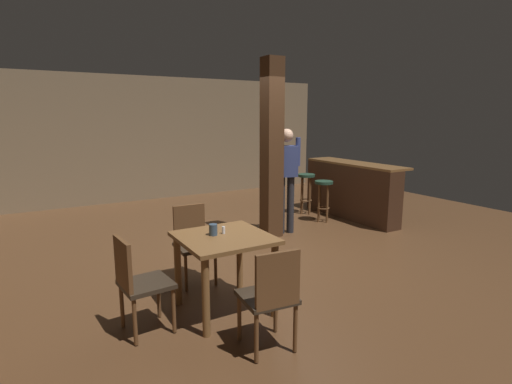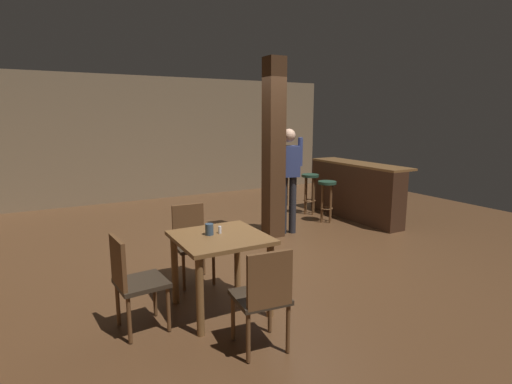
{
  "view_description": "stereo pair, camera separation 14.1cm",
  "coord_description": "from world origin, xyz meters",
  "px_view_note": "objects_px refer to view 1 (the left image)",
  "views": [
    {
      "loc": [
        -3.03,
        -4.69,
        1.92
      ],
      "look_at": [
        -0.41,
        -0.22,
        0.93
      ],
      "focal_mm": 28.0,
      "sensor_mm": 36.0,
      "label": 1
    },
    {
      "loc": [
        -2.91,
        -4.76,
        1.92
      ],
      "look_at": [
        -0.41,
        -0.22,
        0.93
      ],
      "focal_mm": 28.0,
      "sensor_mm": 36.0,
      "label": 2
    }
  ],
  "objects_px": {
    "chair_north": "(193,240)",
    "bar_stool_mid": "(306,184)",
    "standing_person": "(286,173)",
    "salt_shaker": "(224,230)",
    "bar_counter": "(351,190)",
    "bar_stool_near": "(324,192)",
    "chair_west": "(137,280)",
    "chair_south": "(271,294)",
    "napkin_cup": "(213,230)",
    "dining_table": "(224,250)",
    "bar_stool_far": "(279,182)"
  },
  "relations": [
    {
      "from": "chair_west",
      "to": "bar_counter",
      "type": "xyz_separation_m",
      "value": [
        4.55,
        2.15,
        0.03
      ]
    },
    {
      "from": "chair_west",
      "to": "salt_shaker",
      "type": "height_order",
      "value": "chair_west"
    },
    {
      "from": "chair_south",
      "to": "chair_west",
      "type": "distance_m",
      "value": 1.19
    },
    {
      "from": "standing_person",
      "to": "bar_stool_mid",
      "type": "xyz_separation_m",
      "value": [
        1.11,
        0.9,
        -0.41
      ]
    },
    {
      "from": "chair_north",
      "to": "bar_stool_far",
      "type": "bearing_deg",
      "value": 42.43
    },
    {
      "from": "salt_shaker",
      "to": "bar_stool_near",
      "type": "height_order",
      "value": "salt_shaker"
    },
    {
      "from": "chair_north",
      "to": "chair_south",
      "type": "relative_size",
      "value": 1.0
    },
    {
      "from": "chair_north",
      "to": "bar_stool_far",
      "type": "height_order",
      "value": "chair_north"
    },
    {
      "from": "chair_west",
      "to": "napkin_cup",
      "type": "height_order",
      "value": "chair_west"
    },
    {
      "from": "napkin_cup",
      "to": "bar_stool_near",
      "type": "relative_size",
      "value": 0.15
    },
    {
      "from": "chair_south",
      "to": "standing_person",
      "type": "distance_m",
      "value": 3.48
    },
    {
      "from": "standing_person",
      "to": "bar_stool_mid",
      "type": "distance_m",
      "value": 1.49
    },
    {
      "from": "standing_person",
      "to": "bar_stool_mid",
      "type": "height_order",
      "value": "standing_person"
    },
    {
      "from": "standing_person",
      "to": "chair_south",
      "type": "bearing_deg",
      "value": -126.6
    },
    {
      "from": "bar_stool_near",
      "to": "bar_stool_mid",
      "type": "height_order",
      "value": "bar_stool_mid"
    },
    {
      "from": "bar_stool_mid",
      "to": "bar_stool_far",
      "type": "xyz_separation_m",
      "value": [
        -0.09,
        0.82,
        -0.05
      ]
    },
    {
      "from": "bar_stool_near",
      "to": "bar_stool_far",
      "type": "distance_m",
      "value": 1.47
    },
    {
      "from": "chair_south",
      "to": "bar_stool_far",
      "type": "height_order",
      "value": "chair_south"
    },
    {
      "from": "standing_person",
      "to": "bar_stool_far",
      "type": "relative_size",
      "value": 2.37
    },
    {
      "from": "chair_north",
      "to": "bar_counter",
      "type": "height_order",
      "value": "bar_counter"
    },
    {
      "from": "chair_west",
      "to": "bar_stool_mid",
      "type": "bearing_deg",
      "value": 35.21
    },
    {
      "from": "bar_stool_near",
      "to": "salt_shaker",
      "type": "bearing_deg",
      "value": -145.3
    },
    {
      "from": "napkin_cup",
      "to": "salt_shaker",
      "type": "height_order",
      "value": "napkin_cup"
    },
    {
      "from": "chair_north",
      "to": "bar_stool_near",
      "type": "distance_m",
      "value": 3.35
    },
    {
      "from": "chair_west",
      "to": "bar_counter",
      "type": "relative_size",
      "value": 0.41
    },
    {
      "from": "chair_north",
      "to": "bar_counter",
      "type": "distance_m",
      "value": 3.92
    },
    {
      "from": "dining_table",
      "to": "bar_stool_mid",
      "type": "xyz_separation_m",
      "value": [
        3.17,
        2.83,
        -0.04
      ]
    },
    {
      "from": "salt_shaker",
      "to": "chair_west",
      "type": "bearing_deg",
      "value": -174.76
    },
    {
      "from": "chair_south",
      "to": "salt_shaker",
      "type": "relative_size",
      "value": 12.27
    },
    {
      "from": "standing_person",
      "to": "bar_counter",
      "type": "distance_m",
      "value": 1.72
    },
    {
      "from": "napkin_cup",
      "to": "salt_shaker",
      "type": "xyz_separation_m",
      "value": [
        0.11,
        -0.0,
        -0.02
      ]
    },
    {
      "from": "chair_south",
      "to": "bar_stool_near",
      "type": "height_order",
      "value": "chair_south"
    },
    {
      "from": "chair_west",
      "to": "standing_person",
      "type": "distance_m",
      "value": 3.53
    },
    {
      "from": "bar_counter",
      "to": "bar_stool_near",
      "type": "bearing_deg",
      "value": 176.59
    },
    {
      "from": "salt_shaker",
      "to": "bar_stool_mid",
      "type": "distance_m",
      "value": 4.19
    },
    {
      "from": "dining_table",
      "to": "bar_stool_mid",
      "type": "height_order",
      "value": "bar_stool_mid"
    },
    {
      "from": "chair_north",
      "to": "chair_west",
      "type": "bearing_deg",
      "value": -135.22
    },
    {
      "from": "napkin_cup",
      "to": "salt_shaker",
      "type": "bearing_deg",
      "value": -0.93
    },
    {
      "from": "napkin_cup",
      "to": "standing_person",
      "type": "relative_size",
      "value": 0.06
    },
    {
      "from": "napkin_cup",
      "to": "bar_stool_far",
      "type": "height_order",
      "value": "napkin_cup"
    },
    {
      "from": "bar_stool_mid",
      "to": "bar_stool_far",
      "type": "relative_size",
      "value": 1.09
    },
    {
      "from": "dining_table",
      "to": "bar_counter",
      "type": "height_order",
      "value": "bar_counter"
    },
    {
      "from": "dining_table",
      "to": "bar_stool_mid",
      "type": "bearing_deg",
      "value": 41.74
    },
    {
      "from": "chair_north",
      "to": "bar_stool_mid",
      "type": "xyz_separation_m",
      "value": [
        3.17,
        1.99,
        0.08
      ]
    },
    {
      "from": "napkin_cup",
      "to": "bar_stool_near",
      "type": "bearing_deg",
      "value": 33.72
    },
    {
      "from": "salt_shaker",
      "to": "bar_stool_far",
      "type": "height_order",
      "value": "salt_shaker"
    },
    {
      "from": "chair_north",
      "to": "salt_shaker",
      "type": "xyz_separation_m",
      "value": [
        0.03,
        -0.76,
        0.3
      ]
    },
    {
      "from": "standing_person",
      "to": "bar_stool_near",
      "type": "distance_m",
      "value": 1.13
    },
    {
      "from": "standing_person",
      "to": "salt_shaker",
      "type": "bearing_deg",
      "value": -137.62
    },
    {
      "from": "chair_south",
      "to": "salt_shaker",
      "type": "xyz_separation_m",
      "value": [
        0.02,
        0.91,
        0.3
      ]
    }
  ]
}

